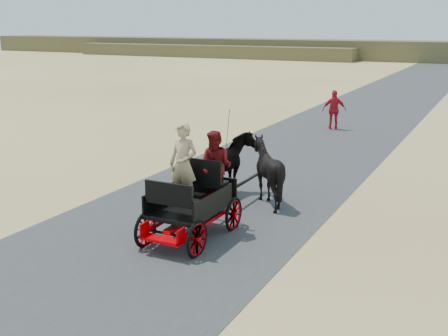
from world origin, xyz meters
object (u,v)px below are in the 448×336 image
at_px(carriage, 191,222).
at_px(horse_left, 229,167).
at_px(horse_right, 267,171).
at_px(pedestrian, 334,110).

xyz_separation_m(carriage, horse_left, (-0.55, 3.00, 0.49)).
distance_m(horse_left, horse_right, 1.10).
bearing_deg(carriage, horse_left, 100.39).
bearing_deg(horse_left, pedestrian, -88.63).
distance_m(horse_right, pedestrian, 11.09).
bearing_deg(pedestrian, carriage, 73.04).
bearing_deg(horse_left, horse_right, -180.00).
xyz_separation_m(horse_right, pedestrian, (-1.36, 11.00, 0.01)).
bearing_deg(horse_right, horse_left, 0.00).
height_order(horse_left, pedestrian, pedestrian).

